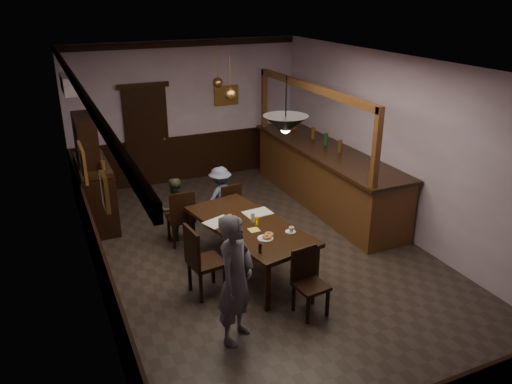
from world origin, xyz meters
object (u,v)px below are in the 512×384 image
dining_table (249,228)px  person_seated_right (220,197)px  sideboard (94,182)px  pendant_brass_mid (230,95)px  coffee_cup (291,229)px  pendant_iron (285,125)px  chair_far_right (229,205)px  chair_near (308,278)px  bar_counter (325,175)px  person_seated_left (175,209)px  person_standing (236,280)px  chair_far_left (181,215)px  pendant_brass_far (218,83)px  chair_side (201,258)px  soda_can (257,221)px

dining_table → person_seated_right: 1.62m
sideboard → pendant_brass_mid: (2.31, -0.80, 1.50)m
coffee_cup → pendant_iron: bearing=-145.9°
chair_far_right → chair_near: size_ratio=0.98×
coffee_cup → bar_counter: 2.90m
person_seated_left → pendant_brass_mid: (1.18, 0.36, 1.75)m
person_seated_left → person_standing: bearing=77.0°
chair_near → coffee_cup: size_ratio=11.24×
chair_far_left → pendant_brass_far: bearing=-125.8°
bar_counter → dining_table: bearing=-144.1°
coffee_cup → pendant_brass_far: 3.79m
chair_near → person_seated_right: size_ratio=0.82×
dining_table → bar_counter: 2.88m
sideboard → pendant_iron: bearing=-59.0°
dining_table → pendant_iron: size_ratio=3.39×
chair_side → sideboard: (-0.99, 2.97, 0.23)m
chair_far_left → person_standing: 2.60m
person_standing → person_seated_right: size_ratio=1.49×
chair_far_left → soda_can: bearing=123.4°
chair_far_left → coffee_cup: 2.03m
chair_near → person_seated_right: bearing=85.8°
chair_far_left → bar_counter: bearing=-169.5°
chair_near → pendant_brass_far: 4.66m
soda_can → dining_table: bearing=139.3°
person_standing → coffee_cup: (1.22, 0.93, -0.02)m
chair_side → soda_can: chair_side is taller
person_seated_left → bar_counter: size_ratio=0.26×
chair_side → pendant_brass_far: (1.52, 3.35, 1.73)m
coffee_cup → pendant_brass_far: size_ratio=0.10×
chair_far_left → chair_near: 2.64m
soda_can → person_seated_right: bearing=88.3°
coffee_cup → soda_can: size_ratio=0.67×
person_standing → person_seated_left: size_ratio=1.51×
person_seated_left → pendant_iron: pendant_iron is taller
chair_near → person_seated_left: bearing=103.5°
dining_table → coffee_cup: bearing=-49.1°
chair_side → pendant_brass_mid: pendant_brass_mid is taller
chair_far_left → chair_side: bearing=84.1°
chair_near → soda_can: (-0.17, 1.22, 0.32)m
chair_side → person_standing: 1.09m
person_seated_left → chair_far_right: bearing=162.2°
person_seated_right → chair_side: bearing=44.1°
person_seated_right → dining_table: bearing=66.4°
chair_side → person_seated_right: size_ratio=0.95×
dining_table → soda_can: 0.17m
chair_far_right → chair_side: (-1.07, -1.71, 0.09)m
chair_side → coffee_cup: size_ratio=13.01×
chair_far_left → bar_counter: 3.08m
chair_near → coffee_cup: (0.17, 0.80, 0.31)m
chair_far_left → person_seated_left: size_ratio=0.89×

